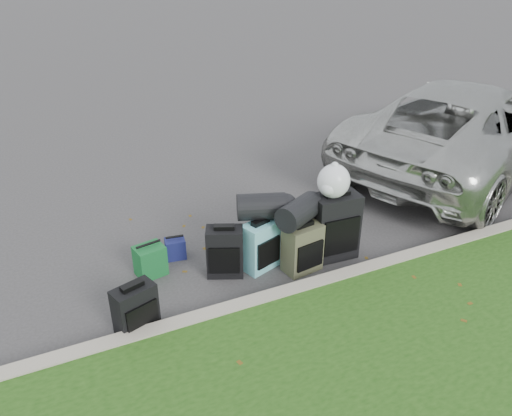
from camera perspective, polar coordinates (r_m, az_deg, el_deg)
name	(u,v)px	position (r m, az deg, el deg)	size (l,w,h in m)	color
ground	(270,251)	(6.48, 1.56, -4.88)	(120.00, 120.00, 0.00)	#383535
curb	(309,288)	(5.72, 6.09, -9.10)	(120.00, 0.18, 0.15)	#9E937F
suv	(467,126)	(9.39, 23.02, 8.57)	(2.53, 5.48, 1.52)	#B7B7B2
suitcase_small_black	(135,309)	(5.24, -13.61, -11.19)	(0.42, 0.23, 0.53)	black
suitcase_large_black_left	(225,252)	(5.90, -3.57, -5.01)	(0.43, 0.26, 0.62)	black
suitcase_olive	(302,248)	(5.99, 5.33, -4.58)	(0.44, 0.28, 0.61)	#3A3B27
suitcase_teal	(260,246)	(6.00, 0.51, -4.35)	(0.43, 0.26, 0.61)	#569DA8
suitcase_large_black_right	(334,226)	(6.24, 8.94, -2.07)	(0.57, 0.34, 0.85)	black
tote_green	(150,261)	(6.07, -12.00, -5.90)	(0.33, 0.27, 0.38)	#16632B
tote_navy	(175,248)	(6.36, -9.20, -4.59)	(0.24, 0.19, 0.26)	navy
duffel_left	(299,212)	(5.81, 4.97, -0.43)	(0.31, 0.31, 0.57)	black
duffel_right	(261,207)	(5.87, 0.61, 0.17)	(0.32, 0.32, 0.57)	black
trash_bag	(334,181)	(5.92, 8.87, 3.05)	(0.39, 0.39, 0.39)	white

